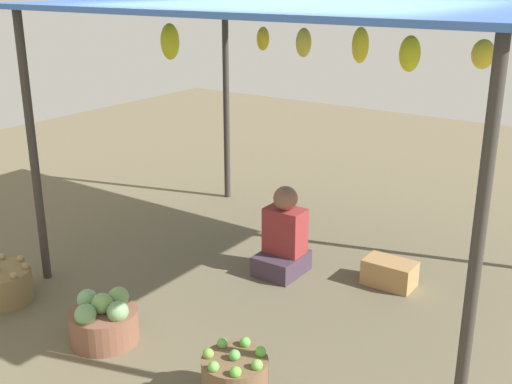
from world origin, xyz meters
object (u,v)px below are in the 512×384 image
Objects in this scene: basket_cabbages at (104,321)px; wooden_crate_near_vendor at (389,273)px; vendor_person at (284,240)px; basket_green_apples at (235,379)px.

wooden_crate_near_vendor is at bearing 56.11° from basket_cabbages.
basket_green_apples is at bearing -66.75° from vendor_person.
wooden_crate_near_vendor is at bearing 18.61° from vendor_person.
basket_green_apples reaches higher than wooden_crate_near_vendor.
basket_cabbages is at bearing 178.66° from basket_green_apples.
vendor_person is 1.73m from basket_cabbages.
basket_cabbages is at bearing -105.04° from vendor_person.
vendor_person reaches higher than basket_green_apples.
basket_cabbages is (-0.45, -1.66, -0.14)m from vendor_person.
basket_cabbages is 1.16× the size of wooden_crate_near_vendor.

